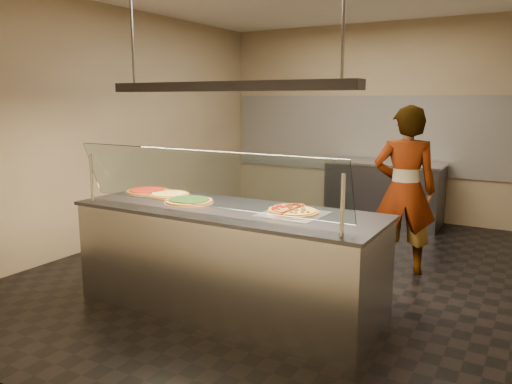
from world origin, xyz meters
The scene contains 19 objects.
ground centered at (0.00, 0.00, -0.01)m, with size 5.00×6.00×0.02m, color black.
wall_back centered at (0.00, 3.01, 1.50)m, with size 5.00×0.02×3.00m, color tan.
wall_front centered at (0.00, -3.01, 1.50)m, with size 5.00×0.02×3.00m, color tan.
wall_left centered at (-2.51, 0.00, 1.50)m, with size 0.02×6.00×3.00m, color tan.
tile_band centered at (0.00, 2.98, 1.30)m, with size 4.90×0.02×1.20m, color silver.
serving_counter centered at (0.00, -1.28, 0.47)m, with size 2.70×0.94×0.93m.
sneeze_guard centered at (0.00, -1.62, 1.23)m, with size 2.46×0.18×0.54m.
perforated_tray centered at (0.59, -1.20, 0.94)m, with size 0.51×0.51×0.01m.
half_pizza_pepperoni centered at (0.50, -1.20, 0.96)m, with size 0.23×0.41×0.05m.
half_pizza_sausage centered at (0.69, -1.20, 0.96)m, with size 0.22×0.41×0.04m.
pizza_spinach centered at (-0.42, -1.26, 0.95)m, with size 0.45×0.45×0.03m.
pizza_cheese centered at (-0.78, -1.10, 0.94)m, with size 0.42×0.42×0.03m.
pizza_tomato centered at (-1.09, -1.05, 0.94)m, with size 0.44×0.44×0.03m.
pizza_spatula centered at (-0.59, -1.14, 0.96)m, with size 0.25×0.21×0.02m.
prep_table centered at (0.30, 2.55, 0.47)m, with size 1.68×0.74×0.93m.
worker centered at (1.07, 0.53, 0.89)m, with size 0.65×0.43×1.79m, color #2F2D36.
heat_lamp_housing centered at (0.00, -1.28, 1.95)m, with size 2.30×0.18×0.08m, color #414147.
lamp_rod_left centered at (-1.00, -1.28, 2.50)m, with size 0.02×0.02×1.01m, color #B7B7BC.
lamp_rod_right centered at (1.00, -1.28, 2.50)m, with size 0.02×0.02×1.01m, color #B7B7BC.
Camera 1 is at (2.30, -4.76, 1.85)m, focal length 35.00 mm.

